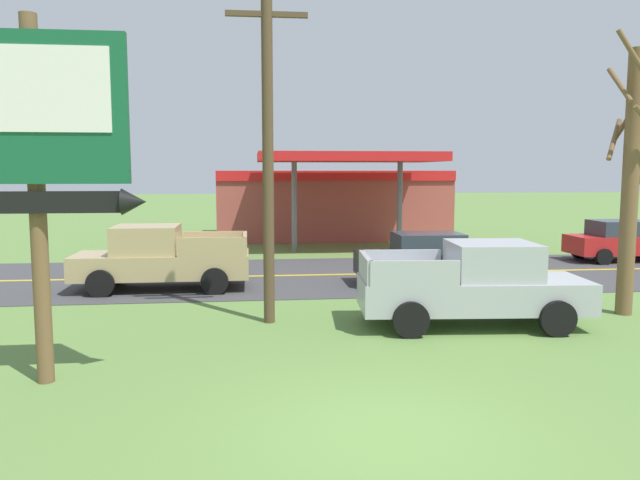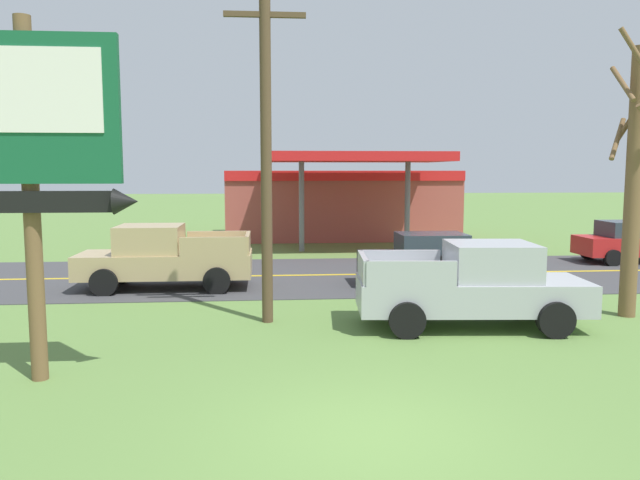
{
  "view_description": "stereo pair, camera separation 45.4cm",
  "coord_description": "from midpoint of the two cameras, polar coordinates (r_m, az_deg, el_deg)",
  "views": [
    {
      "loc": [
        -1.83,
        -8.05,
        3.61
      ],
      "look_at": [
        0.0,
        8.0,
        1.8
      ],
      "focal_mm": 34.85,
      "sensor_mm": 36.0,
      "label": 1
    },
    {
      "loc": [
        -1.38,
        -8.09,
        3.61
      ],
      "look_at": [
        0.0,
        8.0,
        1.8
      ],
      "focal_mm": 34.85,
      "sensor_mm": 36.0,
      "label": 2
    }
  ],
  "objects": [
    {
      "name": "motel_sign",
      "position": [
        11.29,
        -25.75,
        8.29
      ],
      "size": [
        3.36,
        0.54,
        6.14
      ],
      "color": "brown",
      "rests_on": "ground"
    },
    {
      "name": "pickup_tan_on_road",
      "position": [
        19.47,
        -15.12,
        -1.64
      ],
      "size": [
        5.2,
        2.24,
        1.96
      ],
      "color": "tan",
      "rests_on": "ground"
    },
    {
      "name": "gas_station",
      "position": [
        33.56,
        0.64,
        3.55
      ],
      "size": [
        12.0,
        11.5,
        4.4
      ],
      "color": "#A84C42",
      "rests_on": "ground"
    },
    {
      "name": "car_red_far_lane",
      "position": [
        27.4,
        25.53,
        -0.05
      ],
      "size": [
        4.2,
        2.0,
        1.64
      ],
      "color": "red",
      "rests_on": "ground"
    },
    {
      "name": "road_asphalt",
      "position": [
        21.43,
        -2.12,
        -3.28
      ],
      "size": [
        140.0,
        8.0,
        0.02
      ],
      "primitive_type": "cube",
      "color": "#3D3D3F",
      "rests_on": "ground"
    },
    {
      "name": "car_black_near_lane",
      "position": [
        19.98,
        8.9,
        -1.68
      ],
      "size": [
        4.2,
        2.0,
        1.64
      ],
      "color": "black",
      "rests_on": "ground"
    },
    {
      "name": "bare_tree",
      "position": [
        17.08,
        25.96,
        5.25
      ],
      "size": [
        1.47,
        1.5,
        6.91
      ],
      "color": "brown",
      "rests_on": "ground"
    },
    {
      "name": "road_centre_line",
      "position": [
        21.43,
        -2.12,
        -3.24
      ],
      "size": [
        126.0,
        0.2,
        0.01
      ],
      "primitive_type": "cube",
      "color": "gold",
      "rests_on": "road_asphalt"
    },
    {
      "name": "utility_pole",
      "position": [
        14.64,
        -5.73,
        9.99
      ],
      "size": [
        2.08,
        0.26,
        8.43
      ],
      "color": "brown",
      "rests_on": "ground"
    },
    {
      "name": "pickup_silver_parked_on_lawn",
      "position": [
        14.85,
        13.2,
        -4.05
      ],
      "size": [
        5.34,
        2.55,
        1.96
      ],
      "color": "#A8AAAF",
      "rests_on": "ground"
    },
    {
      "name": "ground_plane",
      "position": [
        8.98,
        4.54,
        -17.33
      ],
      "size": [
        180.0,
        180.0,
        0.0
      ],
      "primitive_type": "plane",
      "color": "#5B7F3D"
    }
  ]
}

